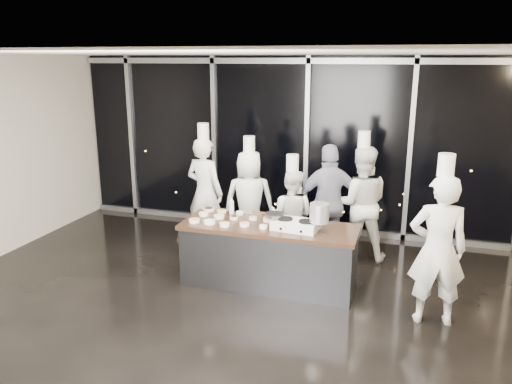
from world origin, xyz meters
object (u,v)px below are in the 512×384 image
stove (296,225)px  chef_center (291,215)px  frying_pan (274,215)px  guest (329,203)px  stock_pot (319,213)px  chef_side (438,249)px  demo_counter (269,255)px  chef_left (249,200)px  chef_right (360,203)px  chef_far_left (205,192)px

stove → chef_center: size_ratio=0.37×
frying_pan → guest: bearing=69.9°
frying_pan → stock_pot: 0.65m
chef_center → stock_pot: bearing=127.1°
chef_side → guest: bearing=-54.3°
demo_counter → stove: (0.39, -0.06, 0.51)m
chef_center → guest: 0.62m
chef_center → chef_side: chef_side is taller
guest → stock_pot: bearing=73.5°
frying_pan → chef_left: 1.46m
frying_pan → chef_side: (2.13, -0.38, -0.11)m
chef_left → guest: chef_left is taller
frying_pan → chef_left: (-0.76, 1.23, -0.20)m
chef_right → chef_side: size_ratio=0.99×
stock_pot → chef_center: 1.26m
frying_pan → chef_right: 1.75m
demo_counter → stock_pot: (0.71, -0.08, 0.72)m
demo_counter → chef_side: bearing=-10.1°
guest → chef_center: bearing=3.0°
demo_counter → frying_pan: bearing=-9.9°
stock_pot → guest: bearing=92.8°
frying_pan → chef_right: chef_right is taller
chef_right → guest: bearing=14.5°
chef_center → chef_left: bearing=-12.8°
chef_far_left → chef_center: (1.57, -0.24, -0.20)m
chef_center → chef_right: size_ratio=0.83×
stock_pot → stove: bearing=176.4°
guest → chef_far_left: bearing=-19.7°
chef_center → stove: bearing=112.3°
chef_left → frying_pan: bearing=101.8°
chef_far_left → guest: size_ratio=1.13×
frying_pan → stove: bearing=-2.1°
chef_left → chef_side: size_ratio=0.92×
demo_counter → chef_right: 1.84m
chef_far_left → stock_pot: bearing=163.2°
frying_pan → guest: size_ratio=0.25×
chef_right → demo_counter: bearing=41.4°
demo_counter → stock_pot: 1.01m
demo_counter → chef_side: chef_side is taller
demo_counter → guest: size_ratio=1.31×
stove → frying_pan: (-0.32, 0.04, 0.10)m
demo_counter → chef_far_left: bearing=140.9°
guest → chef_side: 2.20m
stove → chef_side: bearing=-4.7°
stock_pot → chef_left: (-1.40, 1.30, -0.30)m
stock_pot → chef_side: (1.49, -0.32, -0.21)m
frying_pan → stock_pot: (0.64, -0.06, 0.11)m
demo_counter → chef_right: chef_right is taller
stove → chef_side: (1.81, -0.34, -0.01)m
chef_center → chef_right: (1.02, 0.44, 0.17)m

